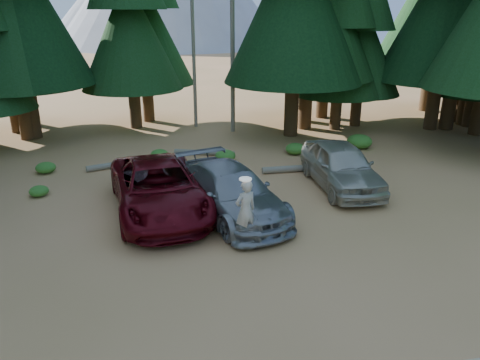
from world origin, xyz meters
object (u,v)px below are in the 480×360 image
(frisbee_player, at_px, (246,210))
(log_right, at_px, (312,168))
(silver_minivan_right, at_px, (341,166))
(log_mid, at_px, (204,153))
(silver_minivan_center, at_px, (231,192))
(log_left, at_px, (129,163))
(red_pickup, at_px, (159,188))

(frisbee_player, height_order, log_right, frisbee_player)
(silver_minivan_right, xyz_separation_m, log_mid, (-4.86, 5.16, -0.76))
(silver_minivan_center, height_order, silver_minivan_right, silver_minivan_right)
(frisbee_player, bearing_deg, silver_minivan_center, -110.20)
(frisbee_player, height_order, log_left, frisbee_player)
(log_mid, bearing_deg, red_pickup, -90.37)
(silver_minivan_center, relative_size, log_right, 1.27)
(red_pickup, bearing_deg, frisbee_player, -59.22)
(log_left, xyz_separation_m, log_right, (7.90, -2.08, 0.01))
(silver_minivan_right, bearing_deg, red_pickup, -170.07)
(red_pickup, bearing_deg, log_right, 18.60)
(silver_minivan_right, bearing_deg, silver_minivan_center, -157.96)
(frisbee_player, relative_size, log_mid, 0.64)
(log_right, bearing_deg, silver_minivan_center, -137.66)
(silver_minivan_center, bearing_deg, red_pickup, 147.60)
(red_pickup, height_order, log_mid, red_pickup)
(log_mid, height_order, log_right, log_right)
(log_mid, xyz_separation_m, log_right, (4.40, -3.11, 0.02))
(silver_minivan_center, bearing_deg, log_right, 25.88)
(silver_minivan_center, relative_size, log_mid, 1.93)
(frisbee_player, bearing_deg, log_mid, -109.80)
(silver_minivan_right, relative_size, log_right, 1.15)
(silver_minivan_right, xyz_separation_m, log_right, (-0.46, 2.06, -0.73))
(red_pickup, relative_size, frisbee_player, 3.33)
(red_pickup, relative_size, log_right, 1.41)
(log_left, relative_size, log_mid, 1.27)
(silver_minivan_center, relative_size, silver_minivan_right, 1.10)
(silver_minivan_center, distance_m, frisbee_player, 2.44)
(silver_minivan_right, distance_m, log_mid, 7.13)
(red_pickup, relative_size, silver_minivan_right, 1.22)
(silver_minivan_right, distance_m, log_right, 2.23)
(silver_minivan_right, relative_size, log_left, 1.38)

